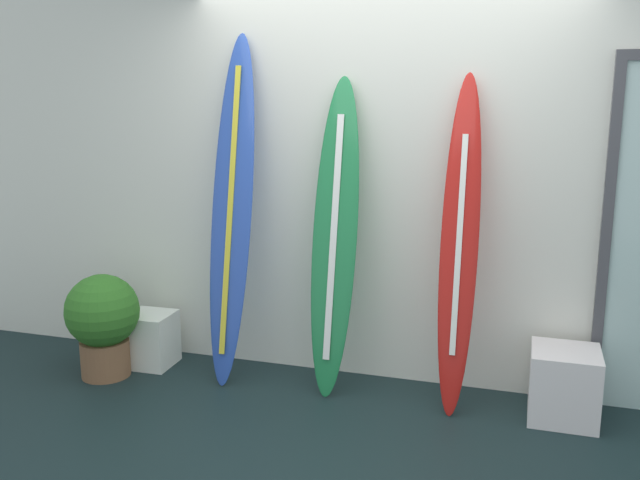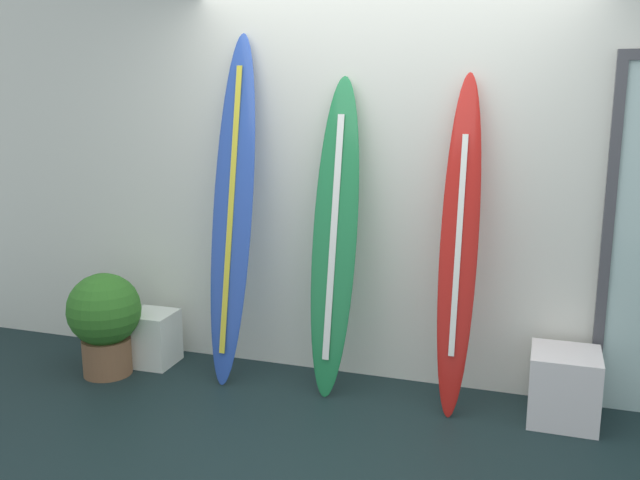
# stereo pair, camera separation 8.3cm
# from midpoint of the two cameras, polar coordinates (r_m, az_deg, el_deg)

# --- Properties ---
(ground) EXTENTS (8.00, 8.00, 0.04)m
(ground) POSITION_cam_midpoint_polar(r_m,az_deg,el_deg) (3.73, 1.16, -18.50)
(ground) COLOR black
(wall_back) EXTENTS (7.20, 0.20, 2.80)m
(wall_back) POSITION_cam_midpoint_polar(r_m,az_deg,el_deg) (4.49, 6.18, 5.91)
(wall_back) COLOR silver
(wall_back) RESTS_ON ground
(surfboard_cobalt) EXTENTS (0.30, 0.50, 2.27)m
(surfboard_cobalt) POSITION_cam_midpoint_polar(r_m,az_deg,el_deg) (4.49, -6.77, 2.28)
(surfboard_cobalt) COLOR #2B4FB1
(surfboard_cobalt) RESTS_ON ground
(surfboard_emerald) EXTENTS (0.30, 0.44, 1.99)m
(surfboard_emerald) POSITION_cam_midpoint_polar(r_m,az_deg,el_deg) (4.29, 1.78, 0.21)
(surfboard_emerald) COLOR #207C43
(surfboard_emerald) RESTS_ON ground
(surfboard_crimson) EXTENTS (0.23, 0.47, 2.01)m
(surfboard_crimson) POSITION_cam_midpoint_polar(r_m,az_deg,el_deg) (4.11, 12.04, -0.66)
(surfboard_crimson) COLOR red
(surfboard_crimson) RESTS_ON ground
(display_block_left) EXTENTS (0.31, 0.31, 0.38)m
(display_block_left) POSITION_cam_midpoint_polar(r_m,az_deg,el_deg) (5.02, -13.26, -7.95)
(display_block_left) COLOR white
(display_block_left) RESTS_ON ground
(display_block_center) EXTENTS (0.39, 0.39, 0.42)m
(display_block_center) POSITION_cam_midpoint_polar(r_m,az_deg,el_deg) (4.32, 20.16, -11.38)
(display_block_center) COLOR white
(display_block_center) RESTS_ON ground
(potted_plant) EXTENTS (0.49, 0.49, 0.70)m
(potted_plant) POSITION_cam_midpoint_polar(r_m,az_deg,el_deg) (4.85, -17.02, -6.24)
(potted_plant) COLOR brown
(potted_plant) RESTS_ON ground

